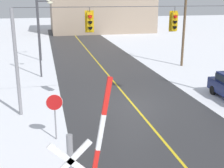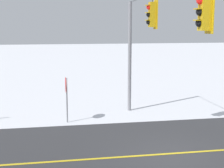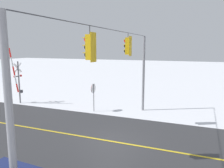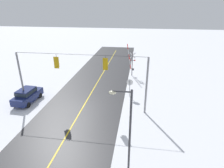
{
  "view_description": "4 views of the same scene",
  "coord_description": "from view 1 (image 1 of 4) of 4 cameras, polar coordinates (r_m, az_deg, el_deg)",
  "views": [
    {
      "loc": [
        -5.4,
        -17.41,
        6.86
      ],
      "look_at": [
        -1.95,
        -2.28,
        2.23
      ],
      "focal_mm": 48.06,
      "sensor_mm": 36.0,
      "label": 1
    },
    {
      "loc": [
        11.95,
        -4.43,
        4.9
      ],
      "look_at": [
        -2.67,
        -1.81,
        2.35
      ],
      "focal_mm": 54.77,
      "sensor_mm": 36.0,
      "label": 2
    },
    {
      "loc": [
        11.17,
        4.55,
        5.28
      ],
      "look_at": [
        -3.31,
        -1.33,
        2.73
      ],
      "focal_mm": 36.0,
      "sensor_mm": 36.0,
      "label": 3
    },
    {
      "loc": [
        -6.12,
        18.27,
        10.89
      ],
      "look_at": [
        -3.25,
        -1.01,
        2.73
      ],
      "focal_mm": 30.41,
      "sensor_mm": 36.0,
      "label": 4
    }
  ],
  "objects": [
    {
      "name": "ground_plane",
      "position": [
        19.47,
        4.12,
        -4.07
      ],
      "size": [
        160.0,
        160.0,
        0.0
      ],
      "primitive_type": "plane",
      "color": "white"
    },
    {
      "name": "utility_pole",
      "position": [
        30.42,
        13.62,
        11.43
      ],
      "size": [
        1.8,
        0.24,
        8.46
      ],
      "color": "brown",
      "rests_on": "ground"
    },
    {
      "name": "streetlamp_near",
      "position": [
        26.13,
        -13.36,
        9.7
      ],
      "size": [
        1.39,
        0.28,
        6.5
      ],
      "color": "#38383D",
      "rests_on": "ground"
    },
    {
      "name": "stop_sign",
      "position": [
        14.62,
        -10.86,
        -4.31
      ],
      "size": [
        0.8,
        0.09,
        2.35
      ],
      "color": "gray",
      "rests_on": "ground"
    },
    {
      "name": "signal_span",
      "position": [
        18.42,
        4.24,
        7.78
      ],
      "size": [
        14.2,
        0.47,
        6.22
      ],
      "color": "gray",
      "rests_on": "ground"
    },
    {
      "name": "lane_centre_line",
      "position": [
        24.98,
        0.14,
        0.69
      ],
      "size": [
        0.14,
        72.0,
        0.01
      ],
      "primitive_type": "cube",
      "color": "gold",
      "rests_on": "ground"
    },
    {
      "name": "building_distant",
      "position": [
        60.02,
        -2.18,
        14.56
      ],
      "size": [
        19.04,
        12.19,
        9.47
      ],
      "primitive_type": "cube",
      "color": "gray",
      "rests_on": "ground"
    },
    {
      "name": "streetlamp_far",
      "position": [
        33.05,
        -13.37,
        11.06
      ],
      "size": [
        1.39,
        0.28,
        6.5
      ],
      "color": "#38383D",
      "rests_on": "ground"
    },
    {
      "name": "road_asphalt",
      "position": [
        24.98,
        0.14,
        0.67
      ],
      "size": [
        9.0,
        80.0,
        0.01
      ],
      "primitive_type": "cube",
      "color": "#303033",
      "rests_on": "ground"
    }
  ]
}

